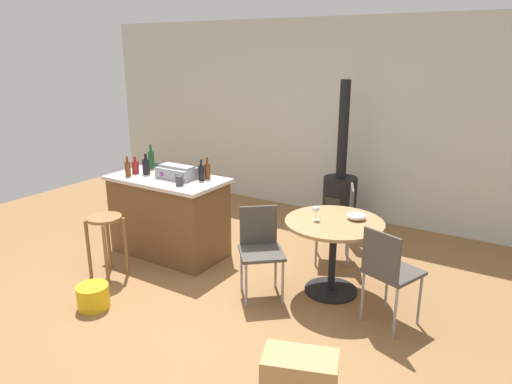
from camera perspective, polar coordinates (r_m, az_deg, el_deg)
ground_plane at (r=4.73m, az=-5.81°, el=-11.98°), size 8.80×8.80×0.00m
back_wall at (r=6.70m, az=9.24°, el=8.72°), size 8.00×0.10×2.70m
kitchen_island at (r=5.47m, az=-10.49°, el=-2.84°), size 1.33×0.71×0.91m
wooden_stool at (r=5.07m, az=-17.77°, el=-4.66°), size 0.35×0.35×0.66m
dining_table at (r=4.55m, az=9.37°, el=-5.55°), size 0.93×0.93×0.74m
folding_chair_near at (r=5.25m, az=10.11°, el=-3.02°), size 0.53×0.53×0.87m
folding_chair_far at (r=4.47m, az=0.53°, el=-6.46°), size 0.56×0.56×0.86m
folding_chair_left at (r=4.12m, az=15.78°, el=-8.98°), size 0.51×0.51×0.88m
wood_stove at (r=6.24m, az=10.13°, el=-0.09°), size 0.44×0.45×1.93m
toolbox at (r=5.27m, az=-9.55°, el=2.39°), size 0.42×0.27×0.15m
bottle_0 at (r=5.13m, az=-6.65°, el=2.37°), size 0.06×0.06×0.23m
bottle_1 at (r=5.46m, az=-15.29°, el=2.76°), size 0.06×0.06×0.23m
bottle_2 at (r=5.76m, az=-12.59°, el=3.91°), size 0.07×0.07×0.29m
bottle_3 at (r=5.50m, az=-13.18°, el=3.05°), size 0.08×0.08×0.24m
bottle_4 at (r=5.19m, az=-5.92°, el=2.60°), size 0.07×0.07×0.24m
bottle_5 at (r=5.58m, az=-14.43°, el=2.98°), size 0.08×0.08×0.20m
cup_0 at (r=5.64m, az=-11.76°, el=3.04°), size 0.12×0.08×0.10m
cup_1 at (r=4.98m, az=-9.27°, el=1.35°), size 0.12×0.08×0.10m
wine_glass at (r=4.44m, az=7.30°, el=-2.13°), size 0.07×0.07×0.14m
serving_bowl at (r=4.55m, az=12.09°, el=-2.86°), size 0.18×0.18×0.07m
cardboard_box at (r=3.41m, az=5.32°, el=-21.48°), size 0.57×0.44×0.34m
plastic_bucket at (r=4.66m, az=-19.14°, el=-11.88°), size 0.29×0.29×0.22m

